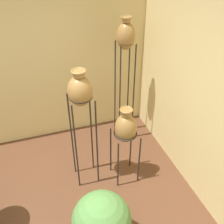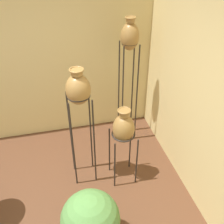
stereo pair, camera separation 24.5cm
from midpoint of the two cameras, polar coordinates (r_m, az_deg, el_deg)
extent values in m
cube|color=beige|center=(4.02, -23.59, 9.81)|extent=(8.12, 0.06, 2.70)
cylinder|color=#28231E|center=(3.90, -0.07, 3.00)|extent=(0.02, 0.02, 1.61)
cylinder|color=#28231E|center=(3.97, 2.95, 3.53)|extent=(0.02, 0.02, 1.61)
cylinder|color=#28231E|center=(4.08, -1.06, 4.53)|extent=(0.02, 0.02, 1.61)
cylinder|color=#28231E|center=(4.14, 1.85, 5.02)|extent=(0.02, 0.02, 1.61)
torus|color=#28231E|center=(3.68, 1.03, 14.91)|extent=(0.23, 0.23, 0.02)
ellipsoid|color=olive|center=(3.65, 1.05, 16.15)|extent=(0.26, 0.26, 0.37)
cylinder|color=olive|center=(3.59, 1.09, 19.46)|extent=(0.11, 0.11, 0.06)
torus|color=olive|center=(3.58, 1.09, 19.95)|extent=(0.15, 0.15, 0.02)
cylinder|color=#28231E|center=(3.28, -9.98, -8.18)|extent=(0.02, 0.02, 1.30)
cylinder|color=#28231E|center=(3.30, -5.43, -7.26)|extent=(0.02, 0.02, 1.30)
cylinder|color=#28231E|center=(3.48, -10.78, -5.34)|extent=(0.02, 0.02, 1.30)
cylinder|color=#28231E|center=(3.50, -6.50, -4.51)|extent=(0.02, 0.02, 1.30)
torus|color=#28231E|center=(3.01, -9.18, 3.15)|extent=(0.27, 0.27, 0.02)
ellipsoid|color=olive|center=(2.97, -9.32, 4.51)|extent=(0.29, 0.29, 0.37)
cylinder|color=olive|center=(2.87, -9.72, 8.20)|extent=(0.13, 0.13, 0.06)
torus|color=olive|center=(2.85, -9.78, 8.75)|extent=(0.17, 0.17, 0.02)
cylinder|color=#28231E|center=(3.42, -0.78, -11.66)|extent=(0.02, 0.02, 0.76)
cylinder|color=#28231E|center=(3.49, 3.91, -10.52)|extent=(0.02, 0.02, 0.76)
cylinder|color=#28231E|center=(3.62, -2.24, -8.46)|extent=(0.02, 0.02, 0.76)
cylinder|color=#28231E|center=(3.69, 2.18, -7.46)|extent=(0.02, 0.02, 0.76)
torus|color=#28231E|center=(3.30, 0.82, -4.75)|extent=(0.30, 0.30, 0.02)
ellipsoid|color=olive|center=(3.24, 0.83, -3.55)|extent=(0.28, 0.28, 0.39)
cylinder|color=olive|center=(3.10, 0.87, -0.16)|extent=(0.12, 0.12, 0.08)
torus|color=olive|center=(3.08, 0.87, 0.42)|extent=(0.16, 0.16, 0.02)
sphere|color=#568E47|center=(2.83, -4.96, -22.60)|extent=(0.60, 0.60, 0.60)
camera|label=1|loc=(0.12, -92.03, -1.39)|focal=42.00mm
camera|label=2|loc=(0.12, 87.97, 1.39)|focal=42.00mm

